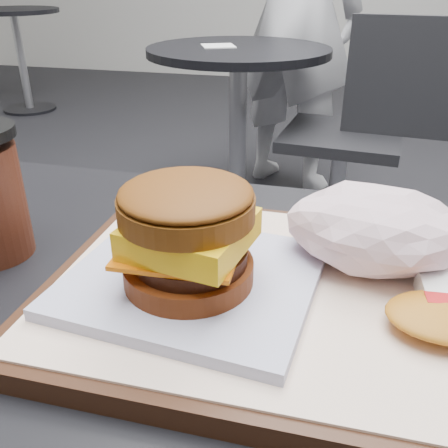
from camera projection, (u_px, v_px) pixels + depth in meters
serving_tray at (283, 295)px, 0.40m from camera, size 0.38×0.28×0.02m
breakfast_sandwich at (189, 246)px, 0.38m from camera, size 0.21×0.19×0.09m
crumpled_wrapper at (375, 228)px, 0.42m from camera, size 0.14×0.11×0.06m
neighbor_table at (238, 100)px, 1.97m from camera, size 0.70×0.70×0.75m
napkin at (218, 46)px, 1.89m from camera, size 0.16×0.16×0.00m
neighbor_chair at (363, 125)px, 1.80m from camera, size 0.62×0.46×0.88m
patron at (296, 6)px, 2.28m from camera, size 0.74×0.62×1.72m
bg_table_mid at (17, 35)px, 3.75m from camera, size 0.66×0.66×0.75m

